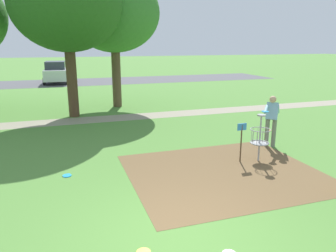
{
  "coord_description": "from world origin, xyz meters",
  "views": [
    {
      "loc": [
        -1.78,
        -4.76,
        3.36
      ],
      "look_at": [
        1.08,
        3.89,
        1.0
      ],
      "focal_mm": 34.41,
      "sensor_mm": 36.0,
      "label": 1
    }
  ],
  "objects_px": {
    "disc_golf_basket": "(258,136)",
    "player_waiting_left": "(271,118)",
    "frisbee_near_basket": "(67,176)",
    "frisbee_by_tee": "(144,252)",
    "frisbee_mid_grass": "(268,130)",
    "tree_near_left": "(114,13)",
    "tree_mid_left": "(66,5)",
    "parked_car_leftmost": "(56,72)"
  },
  "relations": [
    {
      "from": "disc_golf_basket",
      "to": "player_waiting_left",
      "type": "xyz_separation_m",
      "value": [
        1.19,
        1.05,
        0.23
      ]
    },
    {
      "from": "disc_golf_basket",
      "to": "frisbee_near_basket",
      "type": "height_order",
      "value": "disc_golf_basket"
    },
    {
      "from": "player_waiting_left",
      "to": "frisbee_by_tee",
      "type": "xyz_separation_m",
      "value": [
        -5.38,
        -4.18,
        -0.98
      ]
    },
    {
      "from": "player_waiting_left",
      "to": "frisbee_mid_grass",
      "type": "xyz_separation_m",
      "value": [
        1.17,
        1.72,
        -0.98
      ]
    },
    {
      "from": "tree_near_left",
      "to": "tree_mid_left",
      "type": "xyz_separation_m",
      "value": [
        -2.36,
        -1.84,
        0.15
      ]
    },
    {
      "from": "disc_golf_basket",
      "to": "frisbee_mid_grass",
      "type": "distance_m",
      "value": 3.71
    },
    {
      "from": "frisbee_near_basket",
      "to": "frisbee_by_tee",
      "type": "xyz_separation_m",
      "value": [
        1.12,
        -3.71,
        0.0
      ]
    },
    {
      "from": "disc_golf_basket",
      "to": "tree_near_left",
      "type": "height_order",
      "value": "tree_near_left"
    },
    {
      "from": "player_waiting_left",
      "to": "frisbee_near_basket",
      "type": "bearing_deg",
      "value": -175.9
    },
    {
      "from": "player_waiting_left",
      "to": "frisbee_near_basket",
      "type": "height_order",
      "value": "player_waiting_left"
    },
    {
      "from": "frisbee_by_tee",
      "to": "parked_car_leftmost",
      "type": "height_order",
      "value": "parked_car_leftmost"
    },
    {
      "from": "tree_mid_left",
      "to": "tree_near_left",
      "type": "bearing_deg",
      "value": 38.04
    },
    {
      "from": "frisbee_mid_grass",
      "to": "frisbee_by_tee",
      "type": "bearing_deg",
      "value": -138.06
    },
    {
      "from": "disc_golf_basket",
      "to": "tree_mid_left",
      "type": "xyz_separation_m",
      "value": [
        -4.8,
        7.83,
        4.22
      ]
    },
    {
      "from": "player_waiting_left",
      "to": "frisbee_mid_grass",
      "type": "distance_m",
      "value": 2.3
    },
    {
      "from": "disc_golf_basket",
      "to": "tree_mid_left",
      "type": "bearing_deg",
      "value": 121.52
    },
    {
      "from": "frisbee_mid_grass",
      "to": "tree_near_left",
      "type": "bearing_deg",
      "value": 124.83
    },
    {
      "from": "disc_golf_basket",
      "to": "frisbee_by_tee",
      "type": "bearing_deg",
      "value": -143.29
    },
    {
      "from": "frisbee_by_tee",
      "to": "tree_mid_left",
      "type": "distance_m",
      "value": 12.04
    },
    {
      "from": "player_waiting_left",
      "to": "frisbee_by_tee",
      "type": "distance_m",
      "value": 6.88
    },
    {
      "from": "frisbee_mid_grass",
      "to": "tree_near_left",
      "type": "relative_size",
      "value": 0.03
    },
    {
      "from": "frisbee_by_tee",
      "to": "parked_car_leftmost",
      "type": "xyz_separation_m",
      "value": [
        -1.45,
        25.09,
        0.91
      ]
    },
    {
      "from": "tree_mid_left",
      "to": "parked_car_leftmost",
      "type": "relative_size",
      "value": 1.65
    },
    {
      "from": "tree_mid_left",
      "to": "frisbee_near_basket",
      "type": "bearing_deg",
      "value": -94.07
    },
    {
      "from": "tree_near_left",
      "to": "frisbee_near_basket",
      "type": "bearing_deg",
      "value": -107.54
    },
    {
      "from": "player_waiting_left",
      "to": "parked_car_leftmost",
      "type": "distance_m",
      "value": 22.0
    },
    {
      "from": "tree_mid_left",
      "to": "parked_car_leftmost",
      "type": "bearing_deg",
      "value": 93.44
    },
    {
      "from": "tree_near_left",
      "to": "parked_car_leftmost",
      "type": "height_order",
      "value": "tree_near_left"
    },
    {
      "from": "frisbee_near_basket",
      "to": "tree_mid_left",
      "type": "relative_size",
      "value": 0.03
    },
    {
      "from": "frisbee_mid_grass",
      "to": "parked_car_leftmost",
      "type": "bearing_deg",
      "value": 112.66
    },
    {
      "from": "player_waiting_left",
      "to": "frisbee_near_basket",
      "type": "distance_m",
      "value": 6.59
    },
    {
      "from": "player_waiting_left",
      "to": "frisbee_near_basket",
      "type": "xyz_separation_m",
      "value": [
        -6.5,
        -0.47,
        -0.98
      ]
    },
    {
      "from": "frisbee_by_tee",
      "to": "tree_near_left",
      "type": "xyz_separation_m",
      "value": [
        1.75,
        12.8,
        4.82
      ]
    },
    {
      "from": "player_waiting_left",
      "to": "frisbee_by_tee",
      "type": "height_order",
      "value": "player_waiting_left"
    },
    {
      "from": "disc_golf_basket",
      "to": "frisbee_near_basket",
      "type": "bearing_deg",
      "value": 173.75
    },
    {
      "from": "frisbee_by_tee",
      "to": "parked_car_leftmost",
      "type": "distance_m",
      "value": 25.15
    },
    {
      "from": "frisbee_near_basket",
      "to": "tree_near_left",
      "type": "bearing_deg",
      "value": 72.46
    },
    {
      "from": "tree_near_left",
      "to": "tree_mid_left",
      "type": "relative_size",
      "value": 0.97
    },
    {
      "from": "frisbee_mid_grass",
      "to": "player_waiting_left",
      "type": "bearing_deg",
      "value": -124.41
    },
    {
      "from": "frisbee_near_basket",
      "to": "frisbee_by_tee",
      "type": "relative_size",
      "value": 0.97
    },
    {
      "from": "frisbee_mid_grass",
      "to": "tree_mid_left",
      "type": "xyz_separation_m",
      "value": [
        -7.16,
        5.06,
        4.96
      ]
    },
    {
      "from": "disc_golf_basket",
      "to": "frisbee_by_tee",
      "type": "xyz_separation_m",
      "value": [
        -4.2,
        -3.13,
        -0.74
      ]
    }
  ]
}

